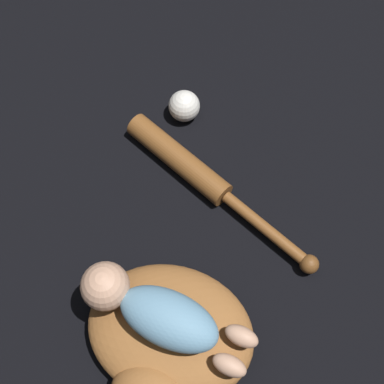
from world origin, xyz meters
TOP-DOWN VIEW (x-y plane):
  - ground_plane at (0.00, 0.00)m, footprint 6.00×6.00m
  - baseball_glove at (-0.02, 0.02)m, footprint 0.38×0.36m
  - baby_figure at (0.00, -0.01)m, footprint 0.34×0.19m
  - baseball_bat at (-0.05, -0.37)m, footprint 0.45×0.37m
  - baseball at (-0.00, -0.55)m, footprint 0.08×0.08m

SIDE VIEW (x-z plane):
  - ground_plane at x=0.00m, z-range 0.00..0.00m
  - baseball_bat at x=-0.05m, z-range 0.00..0.06m
  - baseball at x=0.00m, z-range 0.00..0.08m
  - baseball_glove at x=-0.02m, z-range 0.00..0.10m
  - baby_figure at x=0.00m, z-range 0.09..0.19m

